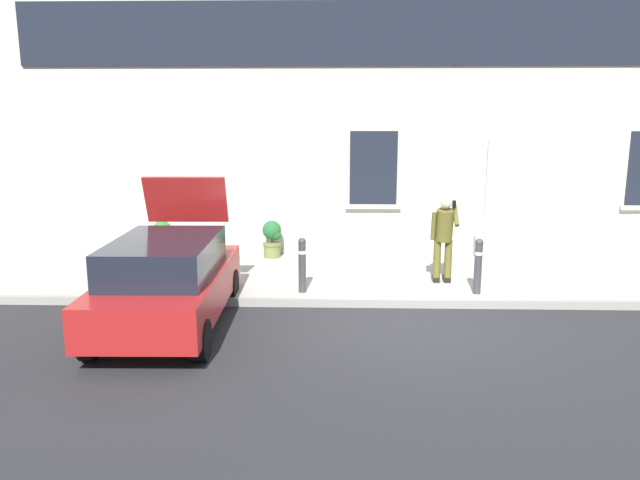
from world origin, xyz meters
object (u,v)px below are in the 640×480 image
object	(u,v)px
hatchback_car_red	(168,280)
person_on_phone	(444,233)
bollard_far_left	(302,263)
bollard_near_person	(478,264)
planter_terracotta	(163,238)
planter_olive	(272,238)

from	to	relation	value
hatchback_car_red	person_on_phone	world-z (taller)	hatchback_car_red
bollard_far_left	bollard_near_person	bearing A→B (deg)	0.00
person_on_phone	planter_terracotta	size ratio (longest dim) A/B	2.03
planter_olive	person_on_phone	bearing A→B (deg)	-30.35
person_on_phone	planter_olive	size ratio (longest dim) A/B	2.03
bollard_near_person	person_on_phone	distance (m)	0.99
bollard_near_person	planter_olive	world-z (taller)	bollard_near_person
planter_terracotta	hatchback_car_red	bearing A→B (deg)	-72.88
hatchback_car_red	bollard_near_person	world-z (taller)	hatchback_car_red
bollard_near_person	planter_olive	distance (m)	5.00
planter_terracotta	bollard_far_left	bearing A→B (deg)	-39.03
planter_terracotta	planter_olive	distance (m)	2.55
bollard_near_person	person_on_phone	world-z (taller)	person_on_phone
person_on_phone	hatchback_car_red	bearing A→B (deg)	-154.31
planter_olive	planter_terracotta	bearing A→B (deg)	-178.57
bollard_far_left	planter_olive	size ratio (longest dim) A/B	1.22
bollard_near_person	bollard_far_left	xyz separation A→B (m)	(-3.26, 0.00, 0.00)
hatchback_car_red	bollard_far_left	xyz separation A→B (m)	(2.09, 1.54, -0.09)
planter_terracotta	planter_olive	xyz separation A→B (m)	(2.55, 0.06, 0.00)
hatchback_car_red	planter_terracotta	size ratio (longest dim) A/B	4.76
bollard_near_person	bollard_far_left	bearing A→B (deg)	180.00
bollard_near_person	planter_olive	xyz separation A→B (m)	(-4.12, 2.83, -0.11)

